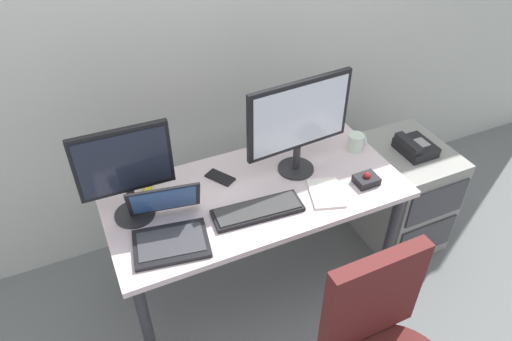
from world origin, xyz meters
TOP-DOWN VIEW (x-y plane):
  - ground_plane at (0.00, 0.00)m, footprint 8.00×8.00m
  - desk at (0.00, 0.00)m, footprint 1.41×0.67m
  - file_cabinet at (0.96, 0.02)m, footprint 0.42×0.53m
  - desk_phone at (0.95, 0.00)m, footprint 0.17×0.20m
  - monitor_main at (0.25, 0.06)m, footprint 0.54×0.18m
  - monitor_side at (-0.56, 0.07)m, footprint 0.40×0.18m
  - keyboard at (-0.06, -0.14)m, footprint 0.42×0.17m
  - laptop at (-0.46, -0.12)m, footprint 0.36×0.37m
  - trackball_mouse at (0.50, -0.17)m, footprint 0.11×0.09m
  - coffee_mug at (0.61, 0.08)m, footprint 0.09×0.08m
  - paper_notepad at (0.29, -0.16)m, footprint 0.20×0.24m
  - cell_phone at (-0.12, 0.15)m, footprint 0.13×0.16m
  - banana at (-0.46, 0.23)m, footprint 0.08×0.20m

SIDE VIEW (x-z plane):
  - ground_plane at x=0.00m, z-range 0.00..0.00m
  - file_cabinet at x=0.96m, z-range 0.00..0.64m
  - desk at x=0.00m, z-range 0.27..0.97m
  - desk_phone at x=0.95m, z-range 0.63..0.72m
  - cell_phone at x=-0.12m, z-range 0.70..0.71m
  - paper_notepad at x=0.29m, z-range 0.70..0.72m
  - keyboard at x=-0.06m, z-range 0.70..0.73m
  - banana at x=-0.46m, z-range 0.70..0.74m
  - trackball_mouse at x=0.50m, z-range 0.70..0.76m
  - coffee_mug at x=0.61m, z-range 0.70..0.80m
  - laptop at x=-0.46m, z-range 0.65..0.87m
  - monitor_side at x=-0.56m, z-range 0.74..1.20m
  - monitor_main at x=0.25m, z-range 0.75..1.24m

